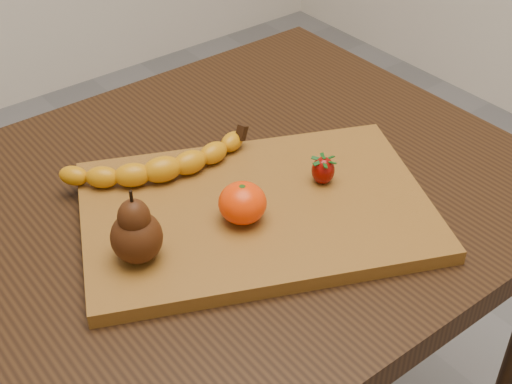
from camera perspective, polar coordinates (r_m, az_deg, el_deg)
table at (r=1.02m, az=-5.25°, el=-5.61°), size 1.00×0.70×0.76m
cutting_board at (r=0.94m, az=0.00°, el=-1.46°), size 0.53×0.46×0.02m
banana at (r=0.97m, az=-7.52°, el=1.81°), size 0.24×0.12×0.04m
pear at (r=0.83m, az=-9.65°, el=-2.68°), size 0.07×0.07×0.10m
mandarin at (r=0.89m, az=-1.09°, el=-0.88°), size 0.08×0.08×0.05m
strawberry at (r=0.96m, az=5.39°, el=1.81°), size 0.03×0.03×0.04m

